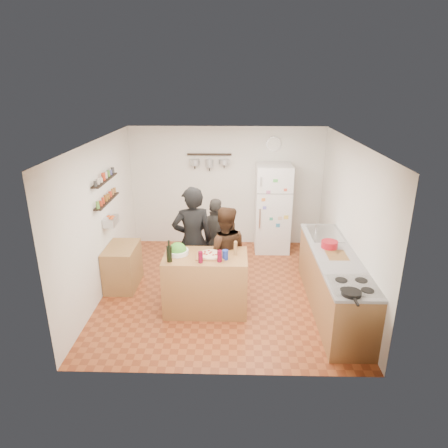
{
  "coord_description": "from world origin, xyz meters",
  "views": [
    {
      "loc": [
        0.17,
        -6.04,
        3.39
      ],
      "look_at": [
        0.0,
        0.1,
        1.15
      ],
      "focal_mm": 32.0,
      "sensor_mm": 36.0,
      "label": 1
    }
  ],
  "objects_px": {
    "side_table": "(123,266)",
    "salad_bowl": "(178,252)",
    "wine_bottle": "(169,254)",
    "person_back": "(216,240)",
    "fridge": "(273,208)",
    "person_left": "(193,241)",
    "skillet": "(351,293)",
    "red_bowl": "(329,244)",
    "pepper_mill": "(236,249)",
    "person_center": "(224,253)",
    "salt_canister": "(225,255)",
    "counter_run": "(333,282)",
    "wall_clock": "(274,144)",
    "prep_island": "(206,283)"
  },
  "relations": [
    {
      "from": "wine_bottle",
      "to": "pepper_mill",
      "type": "bearing_deg",
      "value": 15.87
    },
    {
      "from": "side_table",
      "to": "prep_island",
      "type": "bearing_deg",
      "value": -25.51
    },
    {
      "from": "skillet",
      "to": "salad_bowl",
      "type": "bearing_deg",
      "value": 152.97
    },
    {
      "from": "salad_bowl",
      "to": "skillet",
      "type": "xyz_separation_m",
      "value": [
        2.28,
        -1.16,
        0.0
      ]
    },
    {
      "from": "person_left",
      "to": "skillet",
      "type": "height_order",
      "value": "person_left"
    },
    {
      "from": "red_bowl",
      "to": "pepper_mill",
      "type": "bearing_deg",
      "value": -169.04
    },
    {
      "from": "wine_bottle",
      "to": "side_table",
      "type": "height_order",
      "value": "wine_bottle"
    },
    {
      "from": "red_bowl",
      "to": "side_table",
      "type": "distance_m",
      "value": 3.46
    },
    {
      "from": "salad_bowl",
      "to": "salt_canister",
      "type": "distance_m",
      "value": 0.74
    },
    {
      "from": "person_back",
      "to": "wine_bottle",
      "type": "bearing_deg",
      "value": 72.71
    },
    {
      "from": "counter_run",
      "to": "fridge",
      "type": "distance_m",
      "value": 2.46
    },
    {
      "from": "prep_island",
      "to": "person_back",
      "type": "relative_size",
      "value": 0.84
    },
    {
      "from": "counter_run",
      "to": "fridge",
      "type": "xyz_separation_m",
      "value": [
        -0.75,
        2.3,
        0.45
      ]
    },
    {
      "from": "skillet",
      "to": "counter_run",
      "type": "bearing_deg",
      "value": 85.18
    },
    {
      "from": "person_center",
      "to": "salt_canister",
      "type": "bearing_deg",
      "value": 89.8
    },
    {
      "from": "fridge",
      "to": "side_table",
      "type": "bearing_deg",
      "value": -148.22
    },
    {
      "from": "salt_canister",
      "to": "person_center",
      "type": "relative_size",
      "value": 0.09
    },
    {
      "from": "salad_bowl",
      "to": "person_center",
      "type": "height_order",
      "value": "person_center"
    },
    {
      "from": "person_center",
      "to": "skillet",
      "type": "xyz_separation_m",
      "value": [
        1.58,
        -1.54,
        0.17
      ]
    },
    {
      "from": "person_center",
      "to": "prep_island",
      "type": "bearing_deg",
      "value": 54.31
    },
    {
      "from": "prep_island",
      "to": "fridge",
      "type": "relative_size",
      "value": 0.69
    },
    {
      "from": "red_bowl",
      "to": "wall_clock",
      "type": "relative_size",
      "value": 0.85
    },
    {
      "from": "wall_clock",
      "to": "salad_bowl",
      "type": "bearing_deg",
      "value": -121.54
    },
    {
      "from": "person_center",
      "to": "fridge",
      "type": "relative_size",
      "value": 0.86
    },
    {
      "from": "wine_bottle",
      "to": "person_back",
      "type": "distance_m",
      "value": 1.4
    },
    {
      "from": "prep_island",
      "to": "wine_bottle",
      "type": "xyz_separation_m",
      "value": [
        -0.5,
        -0.22,
        0.57
      ]
    },
    {
      "from": "wine_bottle",
      "to": "person_center",
      "type": "height_order",
      "value": "person_center"
    },
    {
      "from": "wine_bottle",
      "to": "salt_canister",
      "type": "xyz_separation_m",
      "value": [
        0.8,
        0.1,
        -0.05
      ]
    },
    {
      "from": "side_table",
      "to": "person_center",
      "type": "bearing_deg",
      "value": -9.1
    },
    {
      "from": "prep_island",
      "to": "red_bowl",
      "type": "height_order",
      "value": "red_bowl"
    },
    {
      "from": "wine_bottle",
      "to": "person_center",
      "type": "xyz_separation_m",
      "value": [
        0.77,
        0.65,
        -0.26
      ]
    },
    {
      "from": "person_left",
      "to": "skillet",
      "type": "bearing_deg",
      "value": 126.99
    },
    {
      "from": "salad_bowl",
      "to": "salt_canister",
      "type": "relative_size",
      "value": 2.28
    },
    {
      "from": "pepper_mill",
      "to": "person_center",
      "type": "height_order",
      "value": "person_center"
    },
    {
      "from": "pepper_mill",
      "to": "wall_clock",
      "type": "bearing_deg",
      "value": 74.04
    },
    {
      "from": "side_table",
      "to": "salad_bowl",
      "type": "bearing_deg",
      "value": -31.76
    },
    {
      "from": "prep_island",
      "to": "person_center",
      "type": "distance_m",
      "value": 0.6
    },
    {
      "from": "red_bowl",
      "to": "prep_island",
      "type": "bearing_deg",
      "value": -170.11
    },
    {
      "from": "wine_bottle",
      "to": "person_left",
      "type": "bearing_deg",
      "value": 72.51
    },
    {
      "from": "person_left",
      "to": "person_back",
      "type": "relative_size",
      "value": 1.22
    },
    {
      "from": "fridge",
      "to": "side_table",
      "type": "xyz_separation_m",
      "value": [
        -2.69,
        -1.67,
        -0.54
      ]
    },
    {
      "from": "pepper_mill",
      "to": "prep_island",
      "type": "bearing_deg",
      "value": -173.66
    },
    {
      "from": "salad_bowl",
      "to": "skillet",
      "type": "height_order",
      "value": "salad_bowl"
    },
    {
      "from": "prep_island",
      "to": "wine_bottle",
      "type": "bearing_deg",
      "value": -156.25
    },
    {
      "from": "prep_island",
      "to": "salt_canister",
      "type": "xyz_separation_m",
      "value": [
        0.3,
        -0.12,
        0.53
      ]
    },
    {
      "from": "person_back",
      "to": "side_table",
      "type": "xyz_separation_m",
      "value": [
        -1.6,
        -0.3,
        -0.38
      ]
    },
    {
      "from": "salad_bowl",
      "to": "person_back",
      "type": "xyz_separation_m",
      "value": [
        0.54,
        0.95,
        -0.2
      ]
    },
    {
      "from": "salt_canister",
      "to": "fridge",
      "type": "xyz_separation_m",
      "value": [
        0.91,
        2.49,
        -0.08
      ]
    },
    {
      "from": "side_table",
      "to": "counter_run",
      "type": "bearing_deg",
      "value": -10.43
    },
    {
      "from": "salad_bowl",
      "to": "side_table",
      "type": "xyz_separation_m",
      "value": [
        -1.06,
        0.66,
        -0.58
      ]
    }
  ]
}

